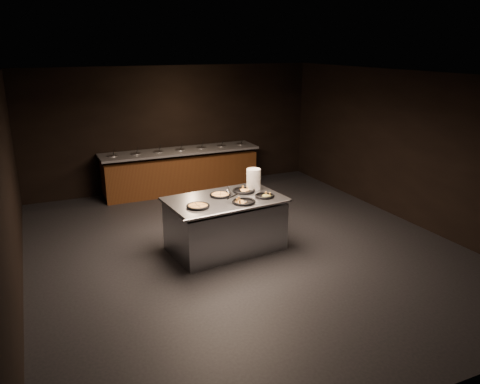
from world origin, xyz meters
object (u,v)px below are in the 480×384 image
at_px(plate_stack, 254,179).
at_px(pan_veggie_whole, 198,206).
at_px(pan_cheese_whole, 220,195).
at_px(serving_counter, 225,225).

relative_size(plate_stack, pan_veggie_whole, 0.98).
xyz_separation_m(pan_veggie_whole, pan_cheese_whole, (0.54, 0.39, -0.00)).
bearing_deg(pan_cheese_whole, plate_stack, 10.33).
xyz_separation_m(plate_stack, pan_veggie_whole, (-1.22, -0.51, -0.16)).
bearing_deg(plate_stack, pan_veggie_whole, -157.25).
bearing_deg(plate_stack, pan_cheese_whole, -169.67).
bearing_deg(pan_cheese_whole, serving_counter, -82.28).
height_order(serving_counter, pan_veggie_whole, pan_veggie_whole).
height_order(plate_stack, pan_veggie_whole, plate_stack).
distance_m(serving_counter, plate_stack, 0.97).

